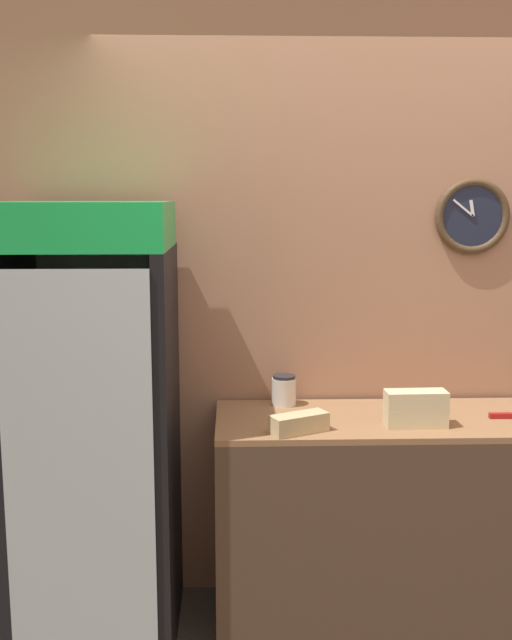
{
  "coord_description": "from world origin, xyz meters",
  "views": [
    {
      "loc": [
        -0.66,
        -2.16,
        1.84
      ],
      "look_at": [
        -0.56,
        0.92,
        1.32
      ],
      "focal_mm": 42.0,
      "sensor_mm": 36.0,
      "label": 1
    }
  ],
  "objects_px": {
    "beverage_cooler": "(96,407)",
    "sandwich_flat_left": "(299,423)",
    "sandwich_stack_bottom": "(415,417)",
    "condiment_jar": "(284,390)",
    "sandwich_stack_middle": "(416,400)"
  },
  "relations": [
    {
      "from": "sandwich_flat_left",
      "to": "beverage_cooler",
      "type": "bearing_deg",
      "value": 167.2
    },
    {
      "from": "sandwich_flat_left",
      "to": "sandwich_stack_middle",
      "type": "bearing_deg",
      "value": 7.88
    },
    {
      "from": "sandwich_flat_left",
      "to": "condiment_jar",
      "type": "height_order",
      "value": "condiment_jar"
    },
    {
      "from": "condiment_jar",
      "to": "sandwich_stack_bottom",
      "type": "bearing_deg",
      "value": -32.74
    },
    {
      "from": "sandwich_stack_middle",
      "to": "condiment_jar",
      "type": "xyz_separation_m",
      "value": [
        -0.51,
        0.33,
        -0.04
      ]
    },
    {
      "from": "sandwich_stack_bottom",
      "to": "sandwich_flat_left",
      "type": "height_order",
      "value": "sandwich_flat_left"
    },
    {
      "from": "beverage_cooler",
      "to": "sandwich_stack_middle",
      "type": "distance_m",
      "value": 1.3
    },
    {
      "from": "beverage_cooler",
      "to": "sandwich_stack_bottom",
      "type": "distance_m",
      "value": 1.3
    },
    {
      "from": "beverage_cooler",
      "to": "sandwich_flat_left",
      "type": "distance_m",
      "value": 0.84
    },
    {
      "from": "beverage_cooler",
      "to": "sandwich_flat_left",
      "type": "height_order",
      "value": "beverage_cooler"
    },
    {
      "from": "sandwich_flat_left",
      "to": "condiment_jar",
      "type": "xyz_separation_m",
      "value": [
        -0.03,
        0.39,
        0.03
      ]
    },
    {
      "from": "condiment_jar",
      "to": "sandwich_flat_left",
      "type": "bearing_deg",
      "value": -85.26
    },
    {
      "from": "sandwich_stack_bottom",
      "to": "sandwich_flat_left",
      "type": "bearing_deg",
      "value": -172.12
    },
    {
      "from": "beverage_cooler",
      "to": "sandwich_flat_left",
      "type": "relative_size",
      "value": 7.39
    },
    {
      "from": "sandwich_stack_middle",
      "to": "condiment_jar",
      "type": "height_order",
      "value": "sandwich_stack_middle"
    }
  ]
}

